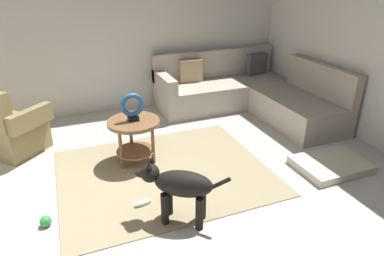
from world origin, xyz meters
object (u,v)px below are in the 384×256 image
object	(u,v)px
dog_bed_mat	(331,165)
dog	(179,186)
dog_toy_bone	(143,203)
sectional_couch	(248,94)
torus_sculpture	(132,106)
dog_toy_ball	(46,221)
armchair	(9,129)
side_table	(134,130)

from	to	relation	value
dog_bed_mat	dog	world-z (taller)	dog
dog_toy_bone	sectional_couch	bearing A→B (deg)	39.48
torus_sculpture	dog_toy_bone	xyz separation A→B (m)	(-0.14, -0.86, -0.68)
sectional_couch	dog_toy_bone	distance (m)	2.88
torus_sculpture	dog_bed_mat	bearing A→B (deg)	-25.38
torus_sculpture	dog_bed_mat	size ratio (longest dim) A/B	0.41
dog	dog_toy_ball	bearing A→B (deg)	105.31
armchair	torus_sculpture	bearing A→B (deg)	15.08
sectional_couch	dog_toy_ball	bearing A→B (deg)	-149.98
sectional_couch	side_table	world-z (taller)	sectional_couch
armchair	dog_toy_ball	world-z (taller)	armchair
sectional_couch	armchair	size ratio (longest dim) A/B	2.27
torus_sculpture	dog_toy_ball	world-z (taller)	torus_sculpture
armchair	dog_toy_bone	xyz separation A→B (m)	(1.24, -1.66, -0.29)
sectional_couch	dog_toy_ball	world-z (taller)	sectional_couch
dog	dog_toy_bone	size ratio (longest dim) A/B	4.09
dog_bed_mat	side_table	bearing A→B (deg)	154.62
dog_bed_mat	dog	size ratio (longest dim) A/B	1.09
torus_sculpture	sectional_couch	bearing A→B (deg)	24.89
dog	side_table	bearing A→B (deg)	38.99
armchair	dog_toy_bone	world-z (taller)	armchair
sectional_couch	dog	distance (m)	2.91
torus_sculpture	dog	xyz separation A→B (m)	(0.12, -1.20, -0.33)
dog_toy_bone	armchair	bearing A→B (deg)	126.76
side_table	dog_toy_ball	bearing A→B (deg)	-141.02
side_table	dog_toy_bone	distance (m)	0.95
sectional_couch	dog_toy_bone	xyz separation A→B (m)	(-2.21, -1.82, -0.26)
dog_toy_ball	dog_toy_bone	world-z (taller)	dog_toy_ball
dog_toy_bone	torus_sculpture	bearing A→B (deg)	80.85
side_table	dog_toy_ball	xyz separation A→B (m)	(-1.02, -0.82, -0.37)
torus_sculpture	dog_bed_mat	distance (m)	2.38
sectional_couch	torus_sculpture	world-z (taller)	sectional_couch
dog	dog_toy_ball	size ratio (longest dim) A/B	7.24
armchair	dog_bed_mat	world-z (taller)	armchair
dog_bed_mat	dog_toy_ball	size ratio (longest dim) A/B	7.87
side_table	sectional_couch	bearing A→B (deg)	24.89
sectional_couch	dog_bed_mat	size ratio (longest dim) A/B	2.81
armchair	dog	distance (m)	2.49
armchair	dog_bed_mat	distance (m)	3.88
dog_toy_ball	dog_toy_bone	bearing A→B (deg)	-2.25
armchair	dog	world-z (taller)	armchair
armchair	torus_sculpture	xyz separation A→B (m)	(1.38, -0.80, 0.39)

